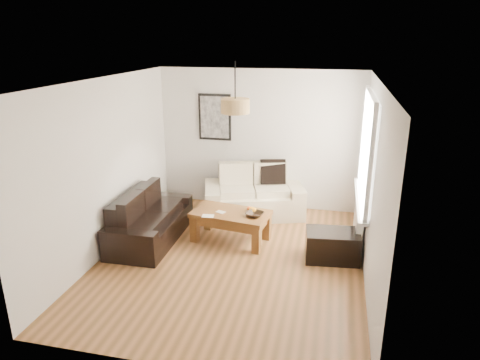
% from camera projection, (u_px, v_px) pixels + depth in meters
% --- Properties ---
extents(floor, '(4.50, 4.50, 0.00)m').
position_uv_depth(floor, '(231.00, 260.00, 6.40)').
color(floor, brown).
rests_on(floor, ground).
extents(ceiling, '(3.80, 4.50, 0.00)m').
position_uv_depth(ceiling, '(230.00, 81.00, 5.57)').
color(ceiling, white).
rests_on(ceiling, floor).
extents(wall_back, '(3.80, 0.04, 2.60)m').
position_uv_depth(wall_back, '(259.00, 140.00, 8.06)').
color(wall_back, silver).
rests_on(wall_back, floor).
extents(wall_front, '(3.80, 0.04, 2.60)m').
position_uv_depth(wall_front, '(171.00, 252.00, 3.90)').
color(wall_front, silver).
rests_on(wall_front, floor).
extents(wall_left, '(0.04, 4.50, 2.60)m').
position_uv_depth(wall_left, '(106.00, 168.00, 6.38)').
color(wall_left, silver).
rests_on(wall_left, floor).
extents(wall_right, '(0.04, 4.50, 2.60)m').
position_uv_depth(wall_right, '(373.00, 186.00, 5.59)').
color(wall_right, silver).
rests_on(wall_right, floor).
extents(window_bay, '(0.14, 1.90, 1.60)m').
position_uv_depth(window_bay, '(368.00, 149.00, 6.24)').
color(window_bay, white).
rests_on(window_bay, wall_right).
extents(radiator, '(0.10, 0.90, 0.52)m').
position_uv_depth(radiator, '(358.00, 225.00, 6.64)').
color(radiator, white).
rests_on(radiator, wall_right).
extents(poster, '(0.62, 0.04, 0.87)m').
position_uv_depth(poster, '(215.00, 117.00, 8.09)').
color(poster, black).
rests_on(poster, wall_back).
extents(pendant_shade, '(0.40, 0.40, 0.20)m').
position_uv_depth(pendant_shade, '(235.00, 106.00, 5.96)').
color(pendant_shade, tan).
rests_on(pendant_shade, ceiling).
extents(loveseat_cream, '(1.98, 1.44, 0.88)m').
position_uv_depth(loveseat_cream, '(254.00, 191.00, 7.91)').
color(loveseat_cream, beige).
rests_on(loveseat_cream, floor).
extents(sofa_leather, '(0.88, 1.77, 0.76)m').
position_uv_depth(sofa_leather, '(150.00, 218.00, 6.93)').
color(sofa_leather, black).
rests_on(sofa_leather, floor).
extents(coffee_table, '(1.29, 0.84, 0.49)m').
position_uv_depth(coffee_table, '(231.00, 226.00, 6.93)').
color(coffee_table, brown).
rests_on(coffee_table, floor).
extents(ottoman, '(0.82, 0.58, 0.44)m').
position_uv_depth(ottoman, '(332.00, 246.00, 6.35)').
color(ottoman, black).
rests_on(ottoman, floor).
extents(cushion_left, '(0.39, 0.19, 0.37)m').
position_uv_depth(cushion_left, '(236.00, 171.00, 8.09)').
color(cushion_left, black).
rests_on(cushion_left, loveseat_cream).
extents(cushion_right, '(0.48, 0.26, 0.46)m').
position_uv_depth(cushion_right, '(273.00, 172.00, 7.93)').
color(cushion_right, black).
rests_on(cushion_right, loveseat_cream).
extents(fruit_bowl, '(0.34, 0.34, 0.07)m').
position_uv_depth(fruit_bowl, '(255.00, 214.00, 6.68)').
color(fruit_bowl, black).
rests_on(fruit_bowl, coffee_table).
extents(orange_a, '(0.10, 0.10, 0.09)m').
position_uv_depth(orange_a, '(252.00, 209.00, 6.85)').
color(orange_a, orange).
rests_on(orange_a, fruit_bowl).
extents(orange_b, '(0.10, 0.10, 0.08)m').
position_uv_depth(orange_b, '(254.00, 210.00, 6.81)').
color(orange_b, orange).
rests_on(orange_b, fruit_bowl).
extents(orange_c, '(0.09, 0.09, 0.07)m').
position_uv_depth(orange_c, '(249.00, 208.00, 6.89)').
color(orange_c, '#FE5615').
rests_on(orange_c, fruit_bowl).
extents(papers, '(0.20, 0.15, 0.01)m').
position_uv_depth(papers, '(208.00, 216.00, 6.69)').
color(papers, white).
rests_on(papers, coffee_table).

